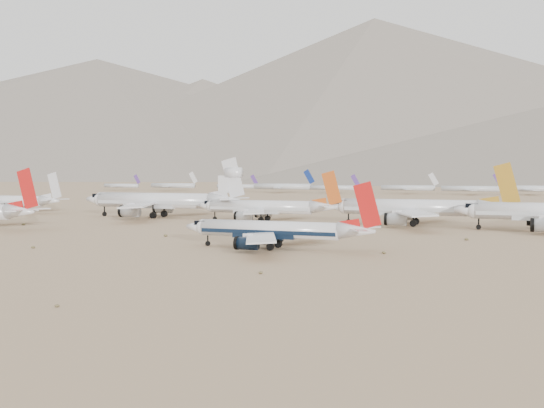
{
  "coord_description": "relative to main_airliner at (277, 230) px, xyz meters",
  "views": [
    {
      "loc": [
        44.05,
        -112.98,
        15.48
      ],
      "look_at": [
        -12.04,
        38.81,
        7.0
      ],
      "focal_mm": 40.0,
      "sensor_mm": 36.0,
      "label": 1
    }
  ],
  "objects": [
    {
      "name": "main_airliner",
      "position": [
        0.0,
        0.0,
        0.0
      ],
      "size": [
        39.12,
        38.21,
        13.81
      ],
      "color": "white",
      "rests_on": "ground"
    },
    {
      "name": "ground",
      "position": [
        -2.93,
        -1.19,
        -3.8
      ],
      "size": [
        7000.0,
        7000.0,
        0.0
      ],
      "primitive_type": "plane",
      "color": "#907554",
      "rests_on": "ground"
    },
    {
      "name": "row2_orange_tail",
      "position": [
        -25.95,
        61.95,
        0.71
      ],
      "size": [
        44.99,
        44.02,
        16.05
      ],
      "color": "white",
      "rests_on": "ground"
    },
    {
      "name": "row2_gold_tail",
      "position": [
        20.0,
        64.25,
        1.32
      ],
      "size": [
        51.41,
        50.28,
        18.31
      ],
      "color": "white",
      "rests_on": "ground"
    },
    {
      "name": "mountain_range",
      "position": [
        67.25,
        1646.82,
        186.52
      ],
      "size": [
        7354.0,
        3024.0,
        470.0
      ],
      "color": "slate",
      "rests_on": "ground"
    },
    {
      "name": "distant_storage_row",
      "position": [
        -40.84,
        327.5,
        0.61
      ],
      "size": [
        472.22,
        54.41,
        15.52
      ],
      "color": "silver",
      "rests_on": "ground"
    },
    {
      "name": "desert_scrub",
      "position": [
        0.33,
        -26.33,
        -3.51
      ],
      "size": [
        261.14,
        121.67,
        0.63
      ],
      "color": "brown",
      "rests_on": "ground"
    },
    {
      "name": "row2_white_twin",
      "position": [
        -132.61,
        68.01,
        0.6
      ],
      "size": [
        43.74,
        42.8,
        15.63
      ],
      "color": "white",
      "rests_on": "ground"
    },
    {
      "name": "row2_white_trijet",
      "position": [
        -65.01,
        65.51,
        2.12
      ],
      "size": [
        57.66,
        56.35,
        20.43
      ],
      "color": "white",
      "rests_on": "ground"
    }
  ]
}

